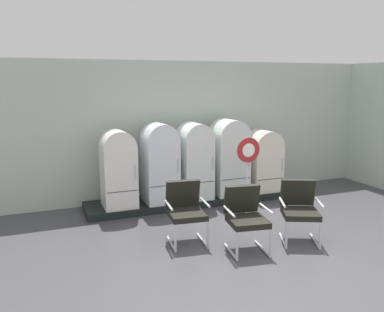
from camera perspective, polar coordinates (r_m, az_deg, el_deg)
name	(u,v)px	position (r m, az deg, el deg)	size (l,w,h in m)	color
ground	(271,261)	(6.26, 11.14, -14.33)	(12.00, 10.00, 0.05)	#3F3E43
back_wall	(184,129)	(9.03, -1.13, 3.82)	(11.76, 0.12, 3.01)	beige
side_wall_right	(384,127)	(10.68, 25.52, 3.72)	(0.16, 2.20, 3.01)	#B9C8BC
display_plinth	(195,199)	(8.75, 0.38, -6.11)	(4.64, 0.95, 0.14)	black
refrigerator_0	(118,167)	(7.97, -10.39, -1.48)	(0.64, 0.67, 1.51)	white
refrigerator_1	(160,160)	(8.17, -4.57, -0.64)	(0.65, 0.70, 1.61)	silver
refrigerator_2	(195,158)	(8.43, 0.40, -0.32)	(0.63, 0.71, 1.59)	silver
refrigerator_3	(229,155)	(8.75, 5.28, 0.16)	(0.72, 0.70, 1.64)	silver
refrigerator_4	(263,159)	(9.19, 10.02, -0.43)	(0.70, 0.70, 1.36)	silver
armchair_left	(186,208)	(6.56, -0.91, -7.40)	(0.68, 0.73, 1.00)	silver
armchair_right	(299,207)	(6.85, 14.97, -6.99)	(0.80, 0.84, 1.00)	silver
armchair_center	(246,215)	(6.32, 7.60, -8.22)	(0.70, 0.75, 1.00)	silver
sign_stand	(247,177)	(7.81, 7.84, -2.94)	(0.48, 0.32, 1.54)	#2D2D30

